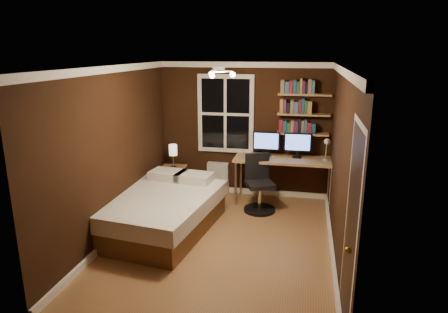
% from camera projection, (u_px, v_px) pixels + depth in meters
% --- Properties ---
extents(floor, '(4.20, 4.20, 0.00)m').
position_uv_depth(floor, '(221.00, 241.00, 5.83)').
color(floor, brown).
rests_on(floor, ground).
extents(wall_back, '(3.20, 0.04, 2.50)m').
position_uv_depth(wall_back, '(244.00, 130.00, 7.49)').
color(wall_back, black).
rests_on(wall_back, ground).
extents(wall_left, '(0.04, 4.20, 2.50)m').
position_uv_depth(wall_left, '(114.00, 153.00, 5.82)').
color(wall_left, black).
rests_on(wall_left, ground).
extents(wall_right, '(0.04, 4.20, 2.50)m').
position_uv_depth(wall_right, '(341.00, 166.00, 5.19)').
color(wall_right, black).
rests_on(wall_right, ground).
extents(ceiling, '(3.20, 4.20, 0.02)m').
position_uv_depth(ceiling, '(220.00, 66.00, 5.18)').
color(ceiling, white).
rests_on(ceiling, wall_back).
extents(window, '(1.06, 0.06, 1.46)m').
position_uv_depth(window, '(226.00, 114.00, 7.45)').
color(window, white).
rests_on(window, wall_back).
extents(door, '(0.03, 0.82, 2.05)m').
position_uv_depth(door, '(350.00, 233.00, 3.79)').
color(door, black).
rests_on(door, ground).
extents(door_knob, '(0.06, 0.06, 0.06)m').
position_uv_depth(door_knob, '(348.00, 250.00, 3.52)').
color(door_knob, gold).
rests_on(door_knob, door).
extents(ceiling_fixture, '(0.44, 0.44, 0.18)m').
position_uv_depth(ceiling_fixture, '(219.00, 75.00, 5.11)').
color(ceiling_fixture, beige).
rests_on(ceiling_fixture, ceiling).
extents(bookshelf_lower, '(0.92, 0.22, 0.03)m').
position_uv_depth(bookshelf_lower, '(303.00, 134.00, 7.17)').
color(bookshelf_lower, '#AD8054').
rests_on(bookshelf_lower, wall_back).
extents(books_row_lower, '(0.60, 0.16, 0.23)m').
position_uv_depth(books_row_lower, '(303.00, 127.00, 7.13)').
color(books_row_lower, maroon).
rests_on(books_row_lower, bookshelf_lower).
extents(bookshelf_middle, '(0.92, 0.22, 0.03)m').
position_uv_depth(bookshelf_middle, '(304.00, 114.00, 7.07)').
color(bookshelf_middle, '#AD8054').
rests_on(bookshelf_middle, wall_back).
extents(books_row_middle, '(0.54, 0.16, 0.23)m').
position_uv_depth(books_row_middle, '(304.00, 107.00, 7.04)').
color(books_row_middle, navy).
rests_on(books_row_middle, bookshelf_middle).
extents(bookshelf_upper, '(0.92, 0.22, 0.03)m').
position_uv_depth(bookshelf_upper, '(305.00, 95.00, 6.98)').
color(bookshelf_upper, '#AD8054').
rests_on(bookshelf_upper, wall_back).
extents(books_row_upper, '(0.60, 0.16, 0.23)m').
position_uv_depth(books_row_upper, '(305.00, 87.00, 6.95)').
color(books_row_upper, '#29603B').
rests_on(books_row_upper, bookshelf_upper).
extents(bed, '(1.77, 2.27, 0.71)m').
position_uv_depth(bed, '(161.00, 211.00, 6.15)').
color(bed, brown).
rests_on(bed, ground).
extents(nightstand, '(0.52, 0.52, 0.57)m').
position_uv_depth(nightstand, '(174.00, 182.00, 7.58)').
color(nightstand, brown).
rests_on(nightstand, ground).
extents(bedside_lamp, '(0.15, 0.15, 0.43)m').
position_uv_depth(bedside_lamp, '(173.00, 156.00, 7.45)').
color(bedside_lamp, beige).
rests_on(bedside_lamp, nightstand).
extents(radiator, '(0.41, 0.14, 0.61)m').
position_uv_depth(radiator, '(218.00, 178.00, 7.73)').
color(radiator, beige).
rests_on(radiator, ground).
extents(desk, '(1.76, 0.66, 0.84)m').
position_uv_depth(desk, '(284.00, 161.00, 7.13)').
color(desk, '#AD8054').
rests_on(desk, ground).
extents(monitor_left, '(0.48, 0.12, 0.45)m').
position_uv_depth(monitor_left, '(266.00, 144.00, 7.20)').
color(monitor_left, black).
rests_on(monitor_left, desk).
extents(monitor_right, '(0.48, 0.12, 0.45)m').
position_uv_depth(monitor_right, '(297.00, 145.00, 7.09)').
color(monitor_right, black).
rests_on(monitor_right, desk).
extents(desk_lamp, '(0.14, 0.32, 0.44)m').
position_uv_depth(desk_lamp, '(326.00, 149.00, 6.85)').
color(desk_lamp, silver).
rests_on(desk_lamp, desk).
extents(office_chair, '(0.58, 0.58, 0.99)m').
position_uv_depth(office_chair, '(259.00, 190.00, 6.88)').
color(office_chair, black).
rests_on(office_chair, ground).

